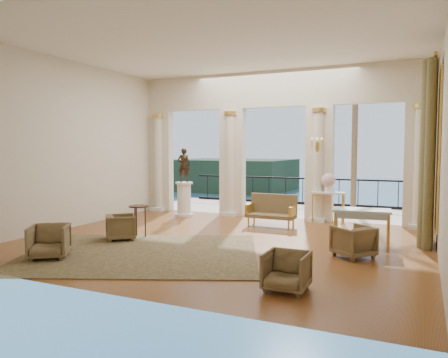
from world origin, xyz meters
The scene contains 23 objects.
floor centered at (0.00, 0.00, 0.00)m, with size 9.00×9.00×0.00m, color #522E0A.
room_walls centered at (0.00, -1.12, 2.88)m, with size 9.00×9.00×9.00m.
arcade centered at (0.00, 3.82, 2.58)m, with size 9.00×0.56×4.50m.
terrace centered at (0.00, 5.80, -0.05)m, with size 10.00×3.60×0.10m, color beige.
balustrade centered at (0.00, 7.40, 0.41)m, with size 9.00×0.06×1.03m.
palm_tree centered at (2.00, 6.60, 4.09)m, with size 2.00×2.00×4.50m.
headland centered at (-30.00, 70.00, -3.00)m, with size 22.00×18.00×6.00m, color black.
sea centered at (0.00, 60.00, -6.00)m, with size 160.00×160.00×0.00m, color #1B5A81.
curtain centered at (4.28, 1.50, 2.02)m, with size 0.33×1.40×4.09m.
window_frame centered at (4.47, 1.50, 2.10)m, with size 0.04×1.60×3.40m, color gold.
wall_sconce centered at (1.40, 3.51, 2.23)m, with size 0.30×0.11×0.33m.
rug centered at (-1.01, -1.72, 0.01)m, with size 4.66×3.62×0.02m, color #293117.
armchair_a centered at (-2.41, -2.80, 0.37)m, with size 0.71×0.67×0.73m, color #443519.
armchair_b centered at (2.36, -2.75, 0.33)m, with size 0.64×0.60×0.66m, color #443519.
armchair_c centered at (2.97, -0.23, 0.35)m, with size 0.67×0.63×0.69m, color #443519.
armchair_d centered at (-2.21, -0.83, 0.33)m, with size 0.65×0.60×0.66m, color #443519.
settee centered at (0.42, 2.40, 0.44)m, with size 1.33×0.58×0.88m.
game_table centered at (3.00, 0.80, 0.74)m, with size 1.27×0.78×0.83m.
pedestal centered at (-2.69, 2.97, 0.52)m, with size 0.59×0.59×1.08m.
statue centered at (-2.69, 2.97, 1.62)m, with size 0.39×0.26×1.08m, color black.
console_table centered at (1.73, 3.55, 0.75)m, with size 0.96×0.39×0.90m.
urn centered at (1.73, 3.55, 1.21)m, with size 0.40×0.40×0.53m.
side_table centered at (-2.00, -0.41, 0.66)m, with size 0.48×0.48×0.77m.
Camera 1 is at (4.19, -9.01, 2.14)m, focal length 35.00 mm.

